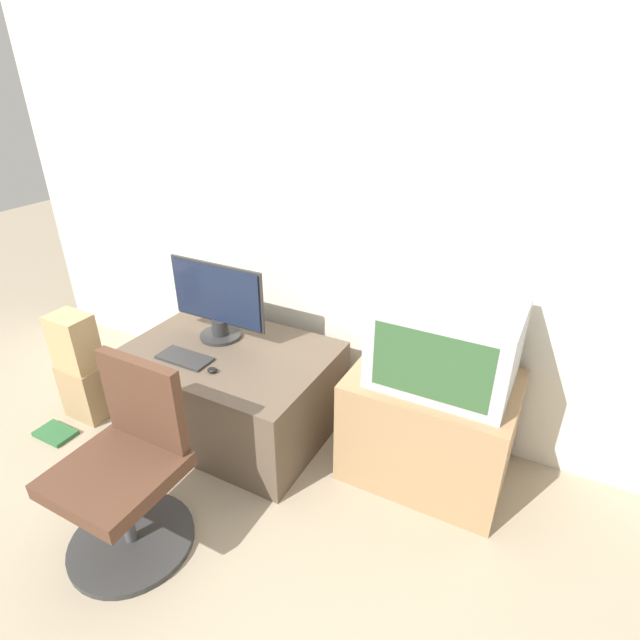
{
  "coord_description": "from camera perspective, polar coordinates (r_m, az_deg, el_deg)",
  "views": [
    {
      "loc": [
        1.31,
        -1.03,
        1.92
      ],
      "look_at": [
        0.27,
        0.94,
        0.75
      ],
      "focal_mm": 28.0,
      "sensor_mm": 36.0,
      "label": 1
    }
  ],
  "objects": [
    {
      "name": "mouse",
      "position": [
        2.61,
        -12.22,
        -5.62
      ],
      "size": [
        0.06,
        0.04,
        0.02
      ],
      "color": "black",
      "rests_on": "desk"
    },
    {
      "name": "wall_back",
      "position": [
        2.77,
        -1.21,
        14.68
      ],
      "size": [
        4.4,
        0.05,
        2.6
      ],
      "color": "silver",
      "rests_on": "ground_plane"
    },
    {
      "name": "cardboard_box_lower",
      "position": [
        3.31,
        -25.13,
        -7.28
      ],
      "size": [
        0.25,
        0.18,
        0.34
      ],
      "color": "#A3845B",
      "rests_on": "ground_plane"
    },
    {
      "name": "crt_tv",
      "position": [
        2.34,
        14.18,
        -2.47
      ],
      "size": [
        0.63,
        0.48,
        0.41
      ],
      "color": "#B7B7BC",
      "rests_on": "side_stand"
    },
    {
      "name": "book",
      "position": [
        3.31,
        -27.99,
        -11.35
      ],
      "size": [
        0.22,
        0.14,
        0.02
      ],
      "color": "#2D6638",
      "rests_on": "ground_plane"
    },
    {
      "name": "desk",
      "position": [
        2.92,
        -10.12,
        -7.68
      ],
      "size": [
        1.11,
        0.8,
        0.5
      ],
      "color": "brown",
      "rests_on": "ground_plane"
    },
    {
      "name": "ground_plane",
      "position": [
        2.54,
        -16.85,
        -23.0
      ],
      "size": [
        12.0,
        12.0,
        0.0
      ],
      "primitive_type": "plane",
      "color": "tan"
    },
    {
      "name": "main_monitor",
      "position": [
        2.83,
        -11.63,
        2.08
      ],
      "size": [
        0.61,
        0.24,
        0.45
      ],
      "color": "#2D2D2D",
      "rests_on": "desk"
    },
    {
      "name": "office_chair",
      "position": [
        2.35,
        -21.15,
        -16.27
      ],
      "size": [
        0.54,
        0.54,
        0.85
      ],
      "color": "#333333",
      "rests_on": "ground_plane"
    },
    {
      "name": "keyboard",
      "position": [
        2.76,
        -15.21,
        -4.22
      ],
      "size": [
        0.3,
        0.14,
        0.01
      ],
      "color": "#2D2D2D",
      "rests_on": "desk"
    },
    {
      "name": "side_stand",
      "position": [
        2.62,
        12.35,
        -11.71
      ],
      "size": [
        0.78,
        0.58,
        0.57
      ],
      "color": "#A37F56",
      "rests_on": "ground_plane"
    },
    {
      "name": "cardboard_box_upper",
      "position": [
        3.14,
        -26.33,
        -2.23
      ],
      "size": [
        0.23,
        0.17,
        0.33
      ],
      "color": "tan",
      "rests_on": "cardboard_box_lower"
    }
  ]
}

